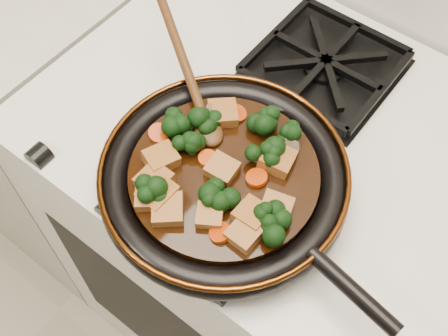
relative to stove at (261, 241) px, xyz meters
The scene contains 36 objects.
stove is the anchor object (origin of this frame).
burner_grate_front 0.48m from the stove, 90.00° to the right, with size 0.23×0.23×0.03m, color black, non-canonical shape.
burner_grate_back 0.48m from the stove, 90.00° to the left, with size 0.23×0.23×0.03m, color black, non-canonical shape.
skillet 0.52m from the stove, 84.63° to the right, with size 0.48×0.36×0.05m.
braising_sauce 0.52m from the stove, 85.34° to the right, with size 0.27×0.27×0.02m, color black.
tofu_cube_0 0.58m from the stove, 91.55° to the right, with size 0.04×0.04×0.02m, color brown.
tofu_cube_1 0.57m from the stove, 102.48° to the right, with size 0.04×0.04×0.02m, color brown.
tofu_cube_2 0.56m from the stove, 79.44° to the right, with size 0.03×0.03×0.02m, color brown.
tofu_cube_3 0.56m from the stove, 108.57° to the right, with size 0.04×0.04×0.02m, color brown.
tofu_cube_4 0.53m from the stove, 57.89° to the right, with size 0.04×0.04×0.02m, color brown.
tofu_cube_5 0.56m from the stove, 65.65° to the right, with size 0.04×0.04×0.02m, color brown.
tofu_cube_6 0.57m from the stove, 97.51° to the right, with size 0.04×0.05×0.02m, color brown.
tofu_cube_7 0.54m from the stove, 86.03° to the right, with size 0.04×0.04×0.02m, color brown.
tofu_cube_8 0.55m from the stove, 57.56° to the right, with size 0.04×0.04×0.02m, color brown.
tofu_cube_9 0.57m from the stove, 66.65° to the right, with size 0.04×0.04×0.02m, color brown.
tofu_cube_10 0.53m from the stove, 120.00° to the right, with size 0.04×0.04×0.02m, color brown.
tofu_cube_11 0.58m from the stove, 98.85° to the right, with size 0.04×0.04×0.02m, color brown.
broccoli_floret_0 0.54m from the stove, 105.71° to the right, with size 0.06×0.06×0.05m, color black, non-canonical shape.
broccoli_floret_1 0.54m from the stove, 121.51° to the right, with size 0.06×0.06×0.05m, color black, non-canonical shape.
broccoli_floret_2 0.56m from the stove, 62.15° to the right, with size 0.06×0.06×0.06m, color black, non-canonical shape.
broccoli_floret_3 0.56m from the stove, 79.74° to the right, with size 0.06×0.06×0.05m, color black, non-canonical shape.
broccoli_floret_4 0.53m from the stove, 78.59° to the right, with size 0.06×0.06×0.06m, color black, non-canonical shape.
broccoli_floret_5 0.56m from the stove, 58.44° to the right, with size 0.06×0.06×0.05m, color black, non-canonical shape.
broccoli_floret_6 0.58m from the stove, 98.92° to the right, with size 0.06×0.06×0.06m, color black, non-canonical shape.
broccoli_floret_7 0.52m from the stove, 43.54° to the right, with size 0.05×0.05×0.05m, color black, non-canonical shape.
broccoli_floret_8 0.54m from the stove, 65.92° to the right, with size 0.06×0.06×0.06m, color black, non-canonical shape.
broccoli_floret_9 0.53m from the stove, 118.43° to the right, with size 0.06×0.06×0.05m, color black, non-canonical shape.
carrot_coin_0 0.54m from the stove, 68.03° to the right, with size 0.03×0.03×0.01m, color #A82D04.
carrot_coin_1 0.55m from the stove, 121.55° to the right, with size 0.03×0.03×0.01m, color #A82D04.
carrot_coin_2 0.52m from the stove, 117.06° to the right, with size 0.03×0.03×0.01m, color #A82D04.
carrot_coin_3 0.54m from the stove, 96.49° to the right, with size 0.03×0.03×0.01m, color #A82D04.
carrot_coin_4 0.57m from the stove, 73.98° to the right, with size 0.03×0.03×0.01m, color #A82D04.
mushroom_slice_0 0.56m from the stove, 57.96° to the right, with size 0.04×0.04×0.01m, color brown.
mushroom_slice_1 0.53m from the stove, 123.34° to the right, with size 0.04×0.04×0.01m, color brown.
mushroom_slice_2 0.52m from the stove, 48.73° to the right, with size 0.03×0.03×0.01m, color brown.
wooden_spoon 0.55m from the stove, 143.63° to the right, with size 0.15×0.11×0.25m.
Camera 1 is at (0.26, 1.21, 1.62)m, focal length 45.00 mm.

